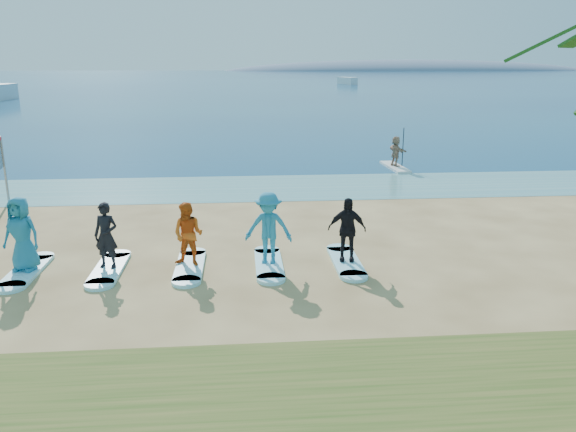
{
  "coord_description": "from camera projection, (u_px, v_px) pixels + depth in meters",
  "views": [
    {
      "loc": [
        0.17,
        -12.6,
        5.16
      ],
      "look_at": [
        1.42,
        2.0,
        1.1
      ],
      "focal_mm": 35.0,
      "sensor_mm": 36.0,
      "label": 1
    }
  ],
  "objects": [
    {
      "name": "ground",
      "position": [
        236.0,
        284.0,
        13.46
      ],
      "size": [
        600.0,
        600.0,
        0.0
      ],
      "primitive_type": "plane",
      "color": "tan",
      "rests_on": "ground"
    },
    {
      "name": "shallow_water",
      "position": [
        237.0,
        188.0,
        23.54
      ],
      "size": [
        600.0,
        600.0,
        0.0
      ],
      "primitive_type": "plane",
      "color": "teal",
      "rests_on": "ground"
    },
    {
      "name": "ocean",
      "position": [
        238.0,
        79.0,
        167.08
      ],
      "size": [
        600.0,
        600.0,
        0.0
      ],
      "primitive_type": "plane",
      "color": "navy",
      "rests_on": "ground"
    },
    {
      "name": "island_ridge",
      "position": [
        411.0,
        70.0,
        309.29
      ],
      "size": [
        220.0,
        56.0,
        18.0
      ],
      "primitive_type": "ellipsoid",
      "color": "slate",
      "rests_on": "ground"
    },
    {
      "name": "paddleboard",
      "position": [
        395.0,
        167.0,
        27.9
      ],
      "size": [
        0.84,
        3.03,
        0.12
      ],
      "primitive_type": "cube",
      "rotation": [
        0.0,
        0.0,
        0.05
      ],
      "color": "silver",
      "rests_on": "ground"
    },
    {
      "name": "paddleboarder",
      "position": [
        396.0,
        151.0,
        27.68
      ],
      "size": [
        0.81,
        1.43,
        1.47
      ],
      "primitive_type": "imported",
      "rotation": [
        0.0,
        0.0,
        1.86
      ],
      "color": "tan",
      "rests_on": "paddleboard"
    },
    {
      "name": "boat_offshore_b",
      "position": [
        347.0,
        84.0,
        127.33
      ],
      "size": [
        3.69,
        6.89,
        1.55
      ],
      "primitive_type": "cube",
      "rotation": [
        0.0,
        0.0,
        0.31
      ],
      "color": "silver",
      "rests_on": "ground"
    },
    {
      "name": "surfboard_0",
      "position": [
        26.0,
        271.0,
        14.13
      ],
      "size": [
        0.7,
        2.2,
        0.09
      ],
      "primitive_type": "cube",
      "color": "#A4EFFF",
      "rests_on": "ground"
    },
    {
      "name": "student_0",
      "position": [
        21.0,
        234.0,
        13.87
      ],
      "size": [
        1.02,
        0.78,
        1.88
      ],
      "primitive_type": "imported",
      "rotation": [
        0.0,
        0.0,
        -0.21
      ],
      "color": "teal",
      "rests_on": "surfboard_0"
    },
    {
      "name": "surfboard_1",
      "position": [
        109.0,
        269.0,
        14.3
      ],
      "size": [
        0.7,
        2.2,
        0.09
      ],
      "primitive_type": "cube",
      "color": "#A4EFFF",
      "rests_on": "ground"
    },
    {
      "name": "student_1",
      "position": [
        106.0,
        235.0,
        14.06
      ],
      "size": [
        0.7,
        0.56,
        1.69
      ],
      "primitive_type": "imported",
      "rotation": [
        0.0,
        0.0,
        -0.27
      ],
      "color": "black",
      "rests_on": "surfboard_1"
    },
    {
      "name": "surfboard_2",
      "position": [
        190.0,
        266.0,
        14.47
      ],
      "size": [
        0.7,
        2.2,
        0.09
      ],
      "primitive_type": "cube",
      "color": "#A4EFFF",
      "rests_on": "ground"
    },
    {
      "name": "student_2",
      "position": [
        188.0,
        234.0,
        14.24
      ],
      "size": [
        0.96,
        0.85,
        1.64
      ],
      "primitive_type": "imported",
      "rotation": [
        0.0,
        0.0,
        -0.33
      ],
      "color": "#CE5415",
      "rests_on": "surfboard_2"
    },
    {
      "name": "surfboard_3",
      "position": [
        269.0,
        264.0,
        14.63
      ],
      "size": [
        0.7,
        2.2,
        0.09
      ],
      "primitive_type": "cube",
      "color": "#A4EFFF",
      "rests_on": "ground"
    },
    {
      "name": "student_3",
      "position": [
        268.0,
        228.0,
        14.37
      ],
      "size": [
        1.31,
        0.9,
        1.87
      ],
      "primitive_type": "imported",
      "rotation": [
        0.0,
        0.0,
        -0.18
      ],
      "color": "teal",
      "rests_on": "surfboard_3"
    },
    {
      "name": "surfboard_4",
      "position": [
        346.0,
        262.0,
        14.8
      ],
      "size": [
        0.7,
        2.2,
        0.09
      ],
      "primitive_type": "cube",
      "color": "#A4EFFF",
      "rests_on": "ground"
    },
    {
      "name": "student_4",
      "position": [
        347.0,
        229.0,
        14.56
      ],
      "size": [
        1.04,
        0.57,
        1.69
      ],
      "primitive_type": "imported",
      "rotation": [
        0.0,
        0.0,
        -0.16
      ],
      "color": "black",
      "rests_on": "surfboard_4"
    }
  ]
}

